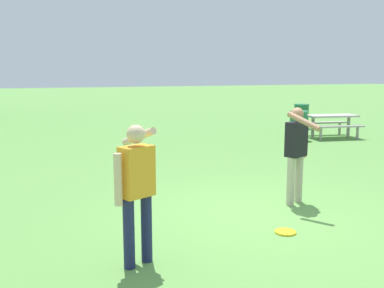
{
  "coord_description": "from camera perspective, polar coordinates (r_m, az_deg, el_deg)",
  "views": [
    {
      "loc": [
        -3.64,
        -5.97,
        2.22
      ],
      "look_at": [
        -0.83,
        1.01,
        1.0
      ],
      "focal_mm": 41.69,
      "sensor_mm": 36.0,
      "label": 1
    }
  ],
  "objects": [
    {
      "name": "ground_plane",
      "position": [
        7.33,
        9.11,
        -8.52
      ],
      "size": [
        120.0,
        120.0,
        0.0
      ],
      "primitive_type": "plane",
      "color": "#609947"
    },
    {
      "name": "person_thrower",
      "position": [
        5.11,
        -7.15,
        -5.11
      ],
      "size": [
        0.57,
        0.81,
        1.64
      ],
      "color": "#1E234C",
      "rests_on": "ground"
    },
    {
      "name": "person_catcher",
      "position": [
        7.65,
        13.25,
        -0.5
      ],
      "size": [
        0.57,
        0.81,
        1.64
      ],
      "color": "#B7AD93",
      "rests_on": "ground"
    },
    {
      "name": "frisbee",
      "position": [
        6.46,
        11.86,
        -10.96
      ],
      "size": [
        0.3,
        0.3,
        0.03
      ],
      "primitive_type": "cylinder",
      "color": "yellow",
      "rests_on": "ground"
    },
    {
      "name": "picnic_table_near",
      "position": [
        15.96,
        17.36,
        2.84
      ],
      "size": [
        1.93,
        1.71,
        0.77
      ],
      "color": "#B2ADA3",
      "rests_on": "ground"
    },
    {
      "name": "trash_can_beside_table",
      "position": [
        18.27,
        13.8,
        3.5
      ],
      "size": [
        0.59,
        0.59,
        0.96
      ],
      "color": "#1E663D",
      "rests_on": "ground"
    },
    {
      "name": "trash_can_further_along",
      "position": [
        15.08,
        13.44,
        2.35
      ],
      "size": [
        0.59,
        0.59,
        0.96
      ],
      "color": "#237047",
      "rests_on": "ground"
    }
  ]
}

